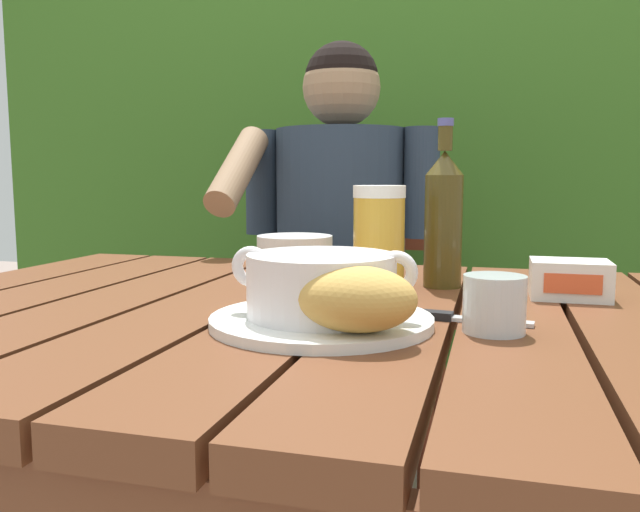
{
  "coord_description": "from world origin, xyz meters",
  "views": [
    {
      "loc": [
        0.25,
        -0.82,
        0.92
      ],
      "look_at": [
        0.03,
        -0.01,
        0.82
      ],
      "focal_mm": 35.89,
      "sensor_mm": 36.0,
      "label": 1
    }
  ],
  "objects_px": {
    "person_eating": "(336,256)",
    "water_glass_small": "(494,304)",
    "soup_bowl": "(321,283)",
    "bread_roll": "(357,299)",
    "chair_near_diner": "(353,340)",
    "table_knife": "(450,317)",
    "butter_tub": "(570,279)",
    "beer_glass": "(379,239)",
    "beer_bottle": "(443,217)",
    "serving_plate": "(321,321)",
    "diner_bowl": "(295,252)"
  },
  "relations": [
    {
      "from": "person_eating",
      "to": "water_glass_small",
      "type": "relative_size",
      "value": 17.8
    },
    {
      "from": "water_glass_small",
      "to": "butter_tub",
      "type": "bearing_deg",
      "value": 66.53
    },
    {
      "from": "chair_near_diner",
      "to": "water_glass_small",
      "type": "xyz_separation_m",
      "value": [
        0.37,
        -0.97,
        0.31
      ]
    },
    {
      "from": "serving_plate",
      "to": "butter_tub",
      "type": "height_order",
      "value": "butter_tub"
    },
    {
      "from": "beer_glass",
      "to": "soup_bowl",
      "type": "bearing_deg",
      "value": -96.1
    },
    {
      "from": "chair_near_diner",
      "to": "table_knife",
      "type": "xyz_separation_m",
      "value": [
        0.32,
        -0.92,
        0.28
      ]
    },
    {
      "from": "soup_bowl",
      "to": "water_glass_small",
      "type": "distance_m",
      "value": 0.2
    },
    {
      "from": "beer_glass",
      "to": "butter_tub",
      "type": "height_order",
      "value": "beer_glass"
    },
    {
      "from": "serving_plate",
      "to": "table_knife",
      "type": "height_order",
      "value": "serving_plate"
    },
    {
      "from": "water_glass_small",
      "to": "soup_bowl",
      "type": "bearing_deg",
      "value": -174.52
    },
    {
      "from": "chair_near_diner",
      "to": "butter_tub",
      "type": "xyz_separation_m",
      "value": [
        0.48,
        -0.73,
        0.3
      ]
    },
    {
      "from": "chair_near_diner",
      "to": "water_glass_small",
      "type": "height_order",
      "value": "chair_near_diner"
    },
    {
      "from": "beer_glass",
      "to": "beer_bottle",
      "type": "xyz_separation_m",
      "value": [
        0.09,
        0.07,
        0.03
      ]
    },
    {
      "from": "bread_roll",
      "to": "butter_tub",
      "type": "distance_m",
      "value": 0.41
    },
    {
      "from": "serving_plate",
      "to": "beer_bottle",
      "type": "bearing_deg",
      "value": 69.6
    },
    {
      "from": "person_eating",
      "to": "table_knife",
      "type": "relative_size",
      "value": 7.7
    },
    {
      "from": "serving_plate",
      "to": "beer_bottle",
      "type": "distance_m",
      "value": 0.35
    },
    {
      "from": "butter_tub",
      "to": "table_knife",
      "type": "xyz_separation_m",
      "value": [
        -0.16,
        -0.19,
        -0.02
      ]
    },
    {
      "from": "bread_roll",
      "to": "beer_bottle",
      "type": "xyz_separation_m",
      "value": [
        0.06,
        0.38,
        0.06
      ]
    },
    {
      "from": "person_eating",
      "to": "soup_bowl",
      "type": "distance_m",
      "value": 0.82
    },
    {
      "from": "serving_plate",
      "to": "soup_bowl",
      "type": "height_order",
      "value": "soup_bowl"
    },
    {
      "from": "bread_roll",
      "to": "water_glass_small",
      "type": "distance_m",
      "value": 0.16
    },
    {
      "from": "bread_roll",
      "to": "water_glass_small",
      "type": "relative_size",
      "value": 1.86
    },
    {
      "from": "person_eating",
      "to": "bread_roll",
      "type": "xyz_separation_m",
      "value": [
        0.23,
        -0.86,
        0.06
      ]
    },
    {
      "from": "person_eating",
      "to": "water_glass_small",
      "type": "distance_m",
      "value": 0.86
    },
    {
      "from": "soup_bowl",
      "to": "beer_glass",
      "type": "relative_size",
      "value": 1.39
    },
    {
      "from": "person_eating",
      "to": "beer_glass",
      "type": "relative_size",
      "value": 7.71
    },
    {
      "from": "person_eating",
      "to": "bread_roll",
      "type": "bearing_deg",
      "value": -74.74
    },
    {
      "from": "beer_glass",
      "to": "chair_near_diner",
      "type": "bearing_deg",
      "value": 105.04
    },
    {
      "from": "serving_plate",
      "to": "table_knife",
      "type": "distance_m",
      "value": 0.16
    },
    {
      "from": "person_eating",
      "to": "diner_bowl",
      "type": "relative_size",
      "value": 8.59
    },
    {
      "from": "chair_near_diner",
      "to": "bread_roll",
      "type": "bearing_deg",
      "value": -77.58
    },
    {
      "from": "serving_plate",
      "to": "bread_roll",
      "type": "relative_size",
      "value": 2.02
    },
    {
      "from": "chair_near_diner",
      "to": "beer_glass",
      "type": "bearing_deg",
      "value": -74.96
    },
    {
      "from": "soup_bowl",
      "to": "beer_glass",
      "type": "bearing_deg",
      "value": 83.9
    },
    {
      "from": "person_eating",
      "to": "bread_roll",
      "type": "relative_size",
      "value": 9.57
    },
    {
      "from": "person_eating",
      "to": "soup_bowl",
      "type": "xyz_separation_m",
      "value": [
        0.18,
        -0.8,
        0.07
      ]
    },
    {
      "from": "bread_roll",
      "to": "beer_bottle",
      "type": "relative_size",
      "value": 0.49
    },
    {
      "from": "person_eating",
      "to": "bread_roll",
      "type": "height_order",
      "value": "person_eating"
    },
    {
      "from": "serving_plate",
      "to": "water_glass_small",
      "type": "xyz_separation_m",
      "value": [
        0.2,
        0.02,
        0.03
      ]
    },
    {
      "from": "soup_bowl",
      "to": "butter_tub",
      "type": "distance_m",
      "value": 0.4
    },
    {
      "from": "person_eating",
      "to": "table_knife",
      "type": "distance_m",
      "value": 0.8
    },
    {
      "from": "table_knife",
      "to": "person_eating",
      "type": "bearing_deg",
      "value": 114.01
    },
    {
      "from": "person_eating",
      "to": "diner_bowl",
      "type": "distance_m",
      "value": 0.35
    },
    {
      "from": "beer_glass",
      "to": "diner_bowl",
      "type": "relative_size",
      "value": 1.11
    },
    {
      "from": "beer_glass",
      "to": "table_knife",
      "type": "relative_size",
      "value": 1.0
    },
    {
      "from": "chair_near_diner",
      "to": "beer_glass",
      "type": "relative_size",
      "value": 5.7
    },
    {
      "from": "diner_bowl",
      "to": "butter_tub",
      "type": "bearing_deg",
      "value": -21.98
    },
    {
      "from": "bread_roll",
      "to": "beer_glass",
      "type": "relative_size",
      "value": 0.81
    },
    {
      "from": "beer_bottle",
      "to": "table_knife",
      "type": "bearing_deg",
      "value": -83.04
    }
  ]
}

